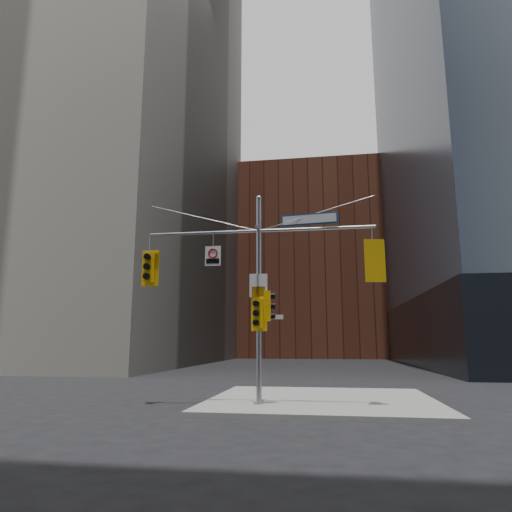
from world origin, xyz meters
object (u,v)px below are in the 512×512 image
(traffic_light_pole_side, at_px, (268,306))
(signal_assembly, at_px, (259,275))
(traffic_light_pole_front, at_px, (258,313))
(regulatory_sign_arm, at_px, (213,255))
(street_sign_blade, at_px, (309,219))
(traffic_light_west_arm, at_px, (149,267))
(traffic_light_east_arm, at_px, (373,261))

(traffic_light_pole_side, bearing_deg, signal_assembly, 83.24)
(traffic_light_pole_front, distance_m, regulatory_sign_arm, 2.66)
(signal_assembly, distance_m, traffic_light_pole_front, 1.35)
(traffic_light_pole_side, height_order, regulatory_sign_arm, regulatory_sign_arm)
(signal_assembly, relative_size, traffic_light_pole_front, 6.87)
(traffic_light_pole_side, xyz_separation_m, street_sign_blade, (1.45, -0.01, 2.99))
(signal_assembly, bearing_deg, traffic_light_west_arm, 179.81)
(signal_assembly, bearing_deg, traffic_light_pole_side, 2.48)
(signal_assembly, bearing_deg, traffic_light_east_arm, 0.00)
(traffic_light_east_arm, relative_size, regulatory_sign_arm, 2.02)
(signal_assembly, height_order, regulatory_sign_arm, signal_assembly)
(traffic_light_pole_front, height_order, street_sign_blade, street_sign_blade)
(traffic_light_east_arm, height_order, regulatory_sign_arm, traffic_light_east_arm)
(regulatory_sign_arm, bearing_deg, traffic_light_pole_front, -7.51)
(street_sign_blade, bearing_deg, signal_assembly, -173.02)
(traffic_light_east_arm, relative_size, traffic_light_pole_side, 1.40)
(signal_assembly, relative_size, traffic_light_west_arm, 6.09)
(traffic_light_pole_side, xyz_separation_m, traffic_light_pole_front, (-0.32, -0.28, -0.27))
(traffic_light_west_arm, height_order, regulatory_sign_arm, regulatory_sign_arm)
(traffic_light_pole_front, xyz_separation_m, regulatory_sign_arm, (-1.64, 0.25, 2.08))
(regulatory_sign_arm, bearing_deg, street_sign_blade, 1.45)
(traffic_light_west_arm, relative_size, regulatory_sign_arm, 1.86)
(traffic_light_pole_front, bearing_deg, street_sign_blade, 18.10)
(signal_assembly, height_order, street_sign_blade, signal_assembly)
(signal_assembly, distance_m, traffic_light_west_arm, 4.04)
(traffic_light_east_arm, xyz_separation_m, street_sign_blade, (-2.09, 0.00, 1.55))
(signal_assembly, distance_m, regulatory_sign_arm, 1.81)
(traffic_light_west_arm, bearing_deg, regulatory_sign_arm, -3.68)
(signal_assembly, bearing_deg, regulatory_sign_arm, -179.29)
(street_sign_blade, bearing_deg, traffic_light_pole_side, -173.55)
(traffic_light_west_arm, bearing_deg, traffic_light_pole_front, -6.86)
(traffic_light_east_arm, height_order, traffic_light_pole_side, traffic_light_east_arm)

